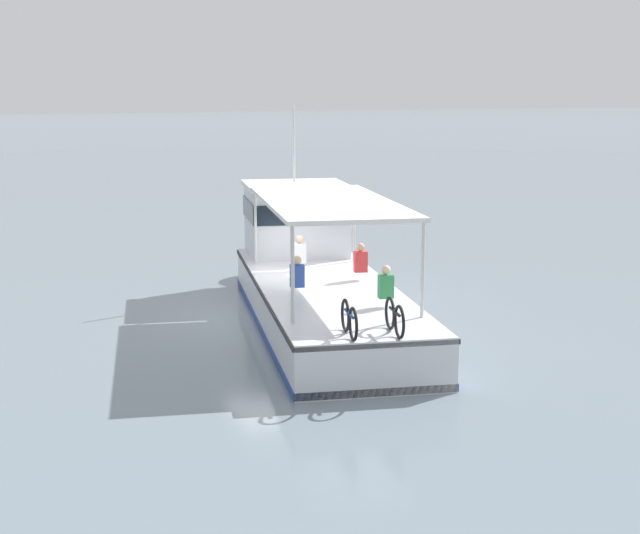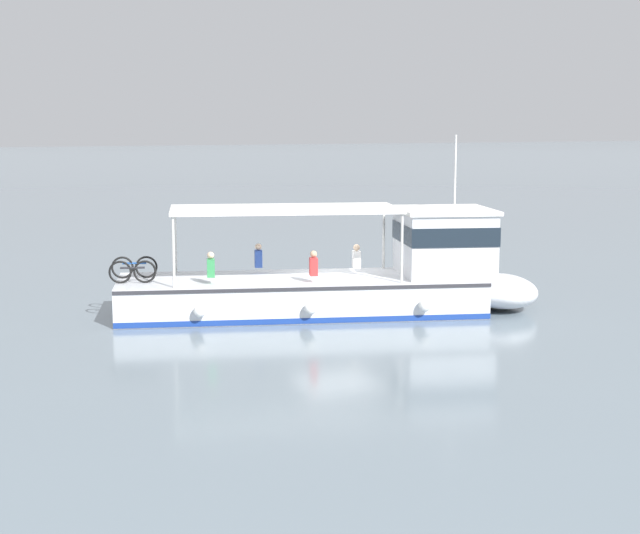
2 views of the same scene
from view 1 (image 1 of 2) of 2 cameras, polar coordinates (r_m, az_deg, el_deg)
ground_plane at (r=23.95m, az=-2.62°, el=-3.08°), size 400.00×400.00×0.00m
ferry_main at (r=24.23m, az=-0.43°, el=-0.45°), size 6.46×13.06×5.32m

